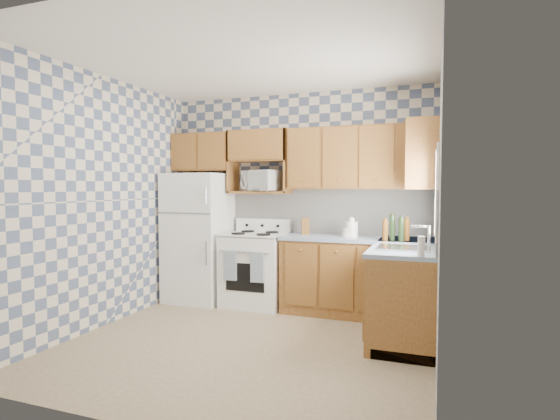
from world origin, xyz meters
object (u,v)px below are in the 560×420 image
object	(u,v)px
microwave	(262,181)
electric_kettle	(352,229)
refrigerator	(199,237)
stove_body	(256,270)

from	to	relation	value
microwave	electric_kettle	bearing A→B (deg)	12.64
refrigerator	stove_body	world-z (taller)	refrigerator
stove_body	microwave	world-z (taller)	microwave
refrigerator	stove_body	xyz separation A→B (m)	(0.80, 0.03, -0.39)
refrigerator	stove_body	distance (m)	0.89
stove_body	electric_kettle	world-z (taller)	electric_kettle
refrigerator	microwave	distance (m)	1.14
microwave	electric_kettle	size ratio (longest dim) A/B	2.68
refrigerator	stove_body	bearing A→B (deg)	1.78
microwave	electric_kettle	xyz separation A→B (m)	(1.18, -0.15, -0.57)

